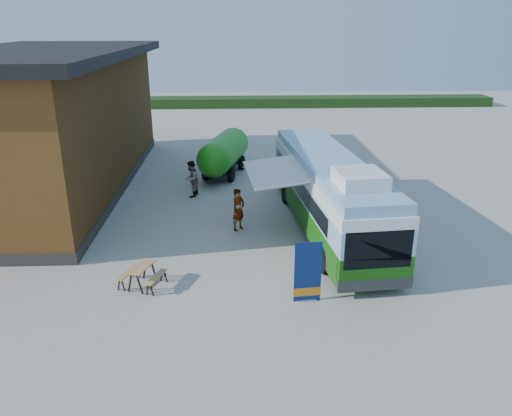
{
  "coord_description": "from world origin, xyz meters",
  "views": [
    {
      "loc": [
        -0.35,
        -17.48,
        8.77
      ],
      "look_at": [
        0.51,
        2.21,
        1.4
      ],
      "focal_mm": 35.0,
      "sensor_mm": 36.0,
      "label": 1
    }
  ],
  "objects_px": {
    "banner": "(308,277)",
    "picnic_table": "(142,271)",
    "slurry_tanker": "(224,152)",
    "bus": "(329,191)",
    "person_b": "(191,179)",
    "person_a": "(238,210)"
  },
  "relations": [
    {
      "from": "banner",
      "to": "person_b",
      "type": "height_order",
      "value": "banner"
    },
    {
      "from": "picnic_table",
      "to": "slurry_tanker",
      "type": "distance_m",
      "value": 13.94
    },
    {
      "from": "banner",
      "to": "person_a",
      "type": "bearing_deg",
      "value": 104.45
    },
    {
      "from": "banner",
      "to": "slurry_tanker",
      "type": "relative_size",
      "value": 0.33
    },
    {
      "from": "bus",
      "to": "banner",
      "type": "distance_m",
      "value": 6.43
    },
    {
      "from": "person_b",
      "to": "banner",
      "type": "bearing_deg",
      "value": 36.19
    },
    {
      "from": "bus",
      "to": "banner",
      "type": "xyz_separation_m",
      "value": [
        -1.76,
        -6.11,
        -0.94
      ]
    },
    {
      "from": "banner",
      "to": "person_a",
      "type": "relative_size",
      "value": 1.12
    },
    {
      "from": "picnic_table",
      "to": "person_a",
      "type": "height_order",
      "value": "person_a"
    },
    {
      "from": "bus",
      "to": "picnic_table",
      "type": "bearing_deg",
      "value": -151.8
    },
    {
      "from": "person_b",
      "to": "slurry_tanker",
      "type": "height_order",
      "value": "slurry_tanker"
    },
    {
      "from": "banner",
      "to": "picnic_table",
      "type": "distance_m",
      "value": 5.79
    },
    {
      "from": "banner",
      "to": "picnic_table",
      "type": "bearing_deg",
      "value": 162.48
    },
    {
      "from": "banner",
      "to": "slurry_tanker",
      "type": "distance_m",
      "value": 15.21
    },
    {
      "from": "bus",
      "to": "slurry_tanker",
      "type": "distance_m",
      "value": 9.99
    },
    {
      "from": "bus",
      "to": "banner",
      "type": "bearing_deg",
      "value": -111.18
    },
    {
      "from": "bus",
      "to": "slurry_tanker",
      "type": "xyz_separation_m",
      "value": [
        -4.74,
        8.79,
        -0.41
      ]
    },
    {
      "from": "person_a",
      "to": "person_b",
      "type": "height_order",
      "value": "person_b"
    },
    {
      "from": "banner",
      "to": "slurry_tanker",
      "type": "bearing_deg",
      "value": 96.19
    },
    {
      "from": "bus",
      "to": "person_b",
      "type": "bearing_deg",
      "value": 138.21
    },
    {
      "from": "bus",
      "to": "person_b",
      "type": "xyz_separation_m",
      "value": [
        -6.42,
        4.78,
        -0.85
      ]
    },
    {
      "from": "banner",
      "to": "slurry_tanker",
      "type": "xyz_separation_m",
      "value": [
        -2.98,
        14.9,
        0.53
      ]
    }
  ]
}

